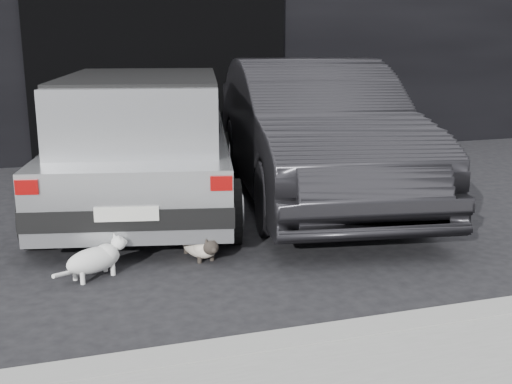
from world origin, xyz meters
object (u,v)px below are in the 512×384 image
object	(u,v)px
cat_siamese	(201,246)
cat_white	(97,258)
second_car	(313,130)
silver_hatchback	(144,136)

from	to	relation	value
cat_siamese	cat_white	size ratio (longest dim) A/B	1.12
second_car	cat_siamese	world-z (taller)	second_car
second_car	cat_white	xyz separation A→B (m)	(-2.73, -1.96, -0.67)
silver_hatchback	cat_siamese	world-z (taller)	silver_hatchback
silver_hatchback	cat_siamese	bearing A→B (deg)	-70.69
cat_siamese	cat_white	xyz separation A→B (m)	(-0.93, -0.18, 0.05)
cat_siamese	silver_hatchback	bearing A→B (deg)	-95.93
silver_hatchback	second_car	bearing A→B (deg)	9.81
silver_hatchback	cat_siamese	size ratio (longest dim) A/B	6.21
second_car	cat_siamese	distance (m)	2.64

